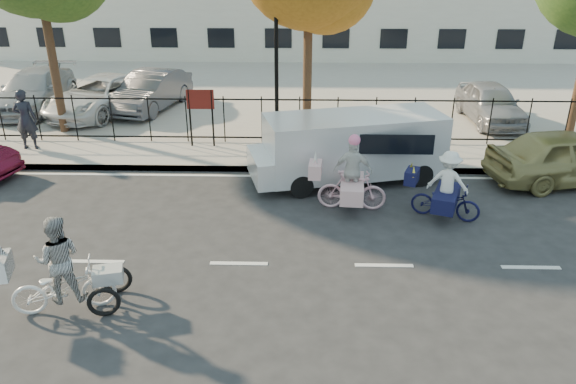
{
  "coord_description": "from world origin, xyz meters",
  "views": [
    {
      "loc": [
        1.27,
        -9.94,
        6.15
      ],
      "look_at": [
        0.99,
        1.2,
        1.1
      ],
      "focal_mm": 35.0,
      "sensor_mm": 36.0,
      "label": 1
    }
  ],
  "objects_px": {
    "lot_car_b": "(101,95)",
    "lamppost": "(276,51)",
    "zebra_trike": "(62,276)",
    "unicorn_bike": "(351,182)",
    "lot_car_c": "(151,91)",
    "lot_car_d": "(490,103)",
    "lot_car_a": "(34,90)",
    "pedestrian": "(25,119)",
    "white_van": "(351,145)",
    "gold_sedan": "(568,157)",
    "bull_bike": "(446,192)"
  },
  "relations": [
    {
      "from": "lot_car_b",
      "to": "lamppost",
      "type": "bearing_deg",
      "value": -8.76
    },
    {
      "from": "zebra_trike",
      "to": "unicorn_bike",
      "type": "xyz_separation_m",
      "value": [
        5.43,
        4.3,
        -0.0
      ]
    },
    {
      "from": "lot_car_c",
      "to": "lot_car_d",
      "type": "height_order",
      "value": "lot_car_c"
    },
    {
      "from": "lot_car_a",
      "to": "lot_car_b",
      "type": "height_order",
      "value": "lot_car_a"
    },
    {
      "from": "pedestrian",
      "to": "lot_car_c",
      "type": "distance_m",
      "value": 5.25
    },
    {
      "from": "lamppost",
      "to": "lot_car_d",
      "type": "relative_size",
      "value": 1.08
    },
    {
      "from": "lot_car_c",
      "to": "zebra_trike",
      "type": "bearing_deg",
      "value": -69.05
    },
    {
      "from": "zebra_trike",
      "to": "lot_car_c",
      "type": "height_order",
      "value": "zebra_trike"
    },
    {
      "from": "white_van",
      "to": "pedestrian",
      "type": "height_order",
      "value": "pedestrian"
    },
    {
      "from": "zebra_trike",
      "to": "lot_car_d",
      "type": "xyz_separation_m",
      "value": [
        10.9,
        11.3,
        0.11
      ]
    },
    {
      "from": "white_van",
      "to": "lot_car_b",
      "type": "distance_m",
      "value": 10.56
    },
    {
      "from": "gold_sedan",
      "to": "lamppost",
      "type": "bearing_deg",
      "value": 62.86
    },
    {
      "from": "unicorn_bike",
      "to": "gold_sedan",
      "type": "height_order",
      "value": "unicorn_bike"
    },
    {
      "from": "lamppost",
      "to": "unicorn_bike",
      "type": "bearing_deg",
      "value": -64.36
    },
    {
      "from": "pedestrian",
      "to": "lot_car_d",
      "type": "distance_m",
      "value": 15.52
    },
    {
      "from": "lamppost",
      "to": "zebra_trike",
      "type": "height_order",
      "value": "lamppost"
    },
    {
      "from": "lot_car_a",
      "to": "pedestrian",
      "type": "bearing_deg",
      "value": -70.08
    },
    {
      "from": "bull_bike",
      "to": "gold_sedan",
      "type": "bearing_deg",
      "value": -38.23
    },
    {
      "from": "white_van",
      "to": "lot_car_a",
      "type": "height_order",
      "value": "white_van"
    },
    {
      "from": "lamppost",
      "to": "white_van",
      "type": "bearing_deg",
      "value": -47.53
    },
    {
      "from": "bull_bike",
      "to": "gold_sedan",
      "type": "relative_size",
      "value": 0.43
    },
    {
      "from": "lamppost",
      "to": "lot_car_c",
      "type": "bearing_deg",
      "value": 140.46
    },
    {
      "from": "unicorn_bike",
      "to": "bull_bike",
      "type": "xyz_separation_m",
      "value": [
        2.21,
        -0.42,
        -0.04
      ]
    },
    {
      "from": "zebra_trike",
      "to": "lamppost",
      "type": "bearing_deg",
      "value": -36.63
    },
    {
      "from": "unicorn_bike",
      "to": "pedestrian",
      "type": "xyz_separation_m",
      "value": [
        -9.7,
        3.77,
        0.37
      ]
    },
    {
      "from": "pedestrian",
      "to": "lot_car_c",
      "type": "relative_size",
      "value": 0.43
    },
    {
      "from": "lot_car_a",
      "to": "lot_car_c",
      "type": "distance_m",
      "value": 4.48
    },
    {
      "from": "zebra_trike",
      "to": "lot_car_d",
      "type": "distance_m",
      "value": 15.7
    },
    {
      "from": "lamppost",
      "to": "unicorn_bike",
      "type": "height_order",
      "value": "lamppost"
    },
    {
      "from": "unicorn_bike",
      "to": "pedestrian",
      "type": "height_order",
      "value": "pedestrian"
    },
    {
      "from": "white_van",
      "to": "lot_car_b",
      "type": "height_order",
      "value": "white_van"
    },
    {
      "from": "lot_car_d",
      "to": "bull_bike",
      "type": "bearing_deg",
      "value": -116.64
    },
    {
      "from": "unicorn_bike",
      "to": "lot_car_d",
      "type": "relative_size",
      "value": 0.49
    },
    {
      "from": "zebra_trike",
      "to": "unicorn_bike",
      "type": "distance_m",
      "value": 6.93
    },
    {
      "from": "bull_bike",
      "to": "lot_car_b",
      "type": "relative_size",
      "value": 0.38
    },
    {
      "from": "bull_bike",
      "to": "gold_sedan",
      "type": "distance_m",
      "value": 4.45
    },
    {
      "from": "bull_bike",
      "to": "zebra_trike",
      "type": "bearing_deg",
      "value": 138.17
    },
    {
      "from": "lot_car_b",
      "to": "zebra_trike",
      "type": "bearing_deg",
      "value": -55.78
    },
    {
      "from": "lot_car_b",
      "to": "gold_sedan",
      "type": "bearing_deg",
      "value": -2.6
    },
    {
      "from": "zebra_trike",
      "to": "white_van",
      "type": "bearing_deg",
      "value": -56.54
    },
    {
      "from": "zebra_trike",
      "to": "lot_car_a",
      "type": "height_order",
      "value": "zebra_trike"
    },
    {
      "from": "unicorn_bike",
      "to": "lot_car_d",
      "type": "xyz_separation_m",
      "value": [
        5.48,
        7.0,
        0.11
      ]
    },
    {
      "from": "gold_sedan",
      "to": "lot_car_d",
      "type": "xyz_separation_m",
      "value": [
        -0.56,
        5.16,
        0.09
      ]
    },
    {
      "from": "lamppost",
      "to": "lot_car_d",
      "type": "height_order",
      "value": "lamppost"
    },
    {
      "from": "unicorn_bike",
      "to": "gold_sedan",
      "type": "xyz_separation_m",
      "value": [
        6.04,
        1.84,
        0.03
      ]
    },
    {
      "from": "zebra_trike",
      "to": "lot_car_a",
      "type": "distance_m",
      "value": 13.94
    },
    {
      "from": "bull_bike",
      "to": "lamppost",
      "type": "bearing_deg",
      "value": 63.85
    },
    {
      "from": "lot_car_d",
      "to": "lamppost",
      "type": "bearing_deg",
      "value": -161.92
    },
    {
      "from": "gold_sedan",
      "to": "lot_car_d",
      "type": "height_order",
      "value": "lot_car_d"
    },
    {
      "from": "lot_car_b",
      "to": "lot_car_d",
      "type": "relative_size",
      "value": 1.22
    }
  ]
}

